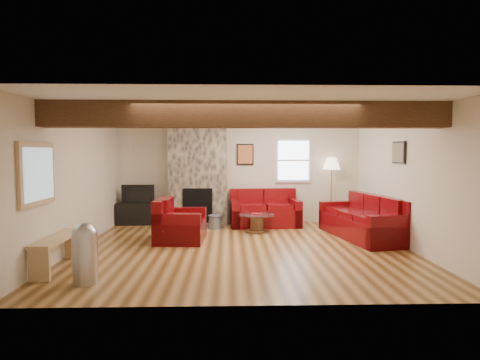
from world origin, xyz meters
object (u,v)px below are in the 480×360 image
object	(u,v)px
armchair_red	(181,220)
television	(139,194)
sofa_three	(362,217)
tv_cabinet	(139,213)
floor_lamp	(332,167)
coffee_table	(257,223)
loveseat	(265,208)

from	to	relation	value
armchair_red	television	bearing A→B (deg)	36.33
sofa_three	armchair_red	xyz separation A→B (m)	(-3.69, -0.21, -0.01)
television	tv_cabinet	bearing A→B (deg)	0.00
sofa_three	floor_lamp	size ratio (longest dim) A/B	1.37
sofa_three	coffee_table	bearing A→B (deg)	-117.99
tv_cabinet	loveseat	bearing A→B (deg)	-5.62
loveseat	floor_lamp	size ratio (longest dim) A/B	1.00
loveseat	tv_cabinet	world-z (taller)	loveseat
sofa_three	armchair_red	bearing A→B (deg)	-97.56
loveseat	coffee_table	size ratio (longest dim) A/B	2.04
loveseat	sofa_three	bearing A→B (deg)	-39.82
armchair_red	loveseat	bearing A→B (deg)	-45.25
sofa_three	coffee_table	distance (m)	2.24
television	coffee_table	bearing A→B (deg)	-20.26
armchair_red	coffee_table	size ratio (longest dim) A/B	1.30
tv_cabinet	floor_lamp	distance (m)	4.85
armchair_red	tv_cabinet	distance (m)	2.28
loveseat	armchair_red	size ratio (longest dim) A/B	1.57
coffee_table	television	world-z (taller)	television
loveseat	tv_cabinet	bearing A→B (deg)	171.09
sofa_three	loveseat	world-z (taller)	sofa_three
television	floor_lamp	xyz separation A→B (m)	(4.71, -0.02, 0.64)
sofa_three	floor_lamp	bearing A→B (deg)	176.65
sofa_three	tv_cabinet	size ratio (longest dim) A/B	2.14
coffee_table	armchair_red	bearing A→B (deg)	-151.09
tv_cabinet	floor_lamp	world-z (taller)	floor_lamp
loveseat	television	size ratio (longest dim) A/B	2.08
television	floor_lamp	size ratio (longest dim) A/B	0.48
sofa_three	coffee_table	world-z (taller)	sofa_three
coffee_table	tv_cabinet	size ratio (longest dim) A/B	0.76
tv_cabinet	floor_lamp	bearing A→B (deg)	-0.19
sofa_three	loveseat	distance (m)	2.34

